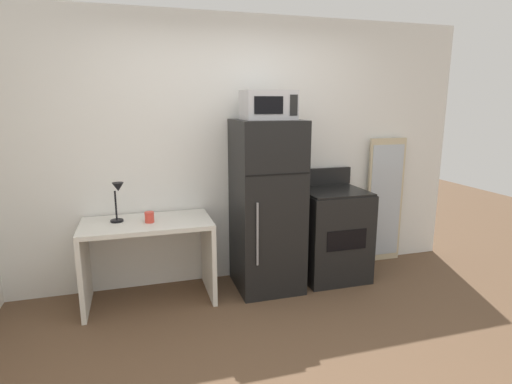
{
  "coord_description": "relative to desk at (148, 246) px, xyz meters",
  "views": [
    {
      "loc": [
        -0.93,
        -2.29,
        1.77
      ],
      "look_at": [
        0.08,
        1.1,
        1.0
      ],
      "focal_mm": 28.79,
      "sensor_mm": 36.0,
      "label": 1
    }
  ],
  "objects": [
    {
      "name": "desk",
      "position": [
        0.0,
        0.0,
        0.0
      ],
      "size": [
        1.13,
        0.61,
        0.75
      ],
      "color": "silver",
      "rests_on": "ground"
    },
    {
      "name": "ground_plane",
      "position": [
        0.87,
        -1.33,
        -0.52
      ],
      "size": [
        12.0,
        12.0,
        0.0
      ],
      "primitive_type": "plane",
      "color": "brown"
    },
    {
      "name": "wall_back_white",
      "position": [
        0.87,
        0.37,
        0.78
      ],
      "size": [
        5.0,
        0.1,
        2.6
      ],
      "primitive_type": "cube",
      "color": "white",
      "rests_on": "ground"
    },
    {
      "name": "refrigerator",
      "position": [
        1.11,
        -0.01,
        0.29
      ],
      "size": [
        0.6,
        0.66,
        1.63
      ],
      "color": "black",
      "rests_on": "ground"
    },
    {
      "name": "leaning_mirror",
      "position": [
        2.6,
        0.26,
        0.18
      ],
      "size": [
        0.44,
        0.03,
        1.4
      ],
      "color": "#C6B793",
      "rests_on": "ground"
    },
    {
      "name": "coffee_mug",
      "position": [
        0.03,
        -0.04,
        0.28
      ],
      "size": [
        0.08,
        0.08,
        0.09
      ],
      "primitive_type": "cylinder",
      "color": "#D83F33",
      "rests_on": "desk"
    },
    {
      "name": "microwave",
      "position": [
        1.11,
        -0.03,
        1.23
      ],
      "size": [
        0.46,
        0.35,
        0.26
      ],
      "color": "#B7B7BC",
      "rests_on": "refrigerator"
    },
    {
      "name": "desk_lamp",
      "position": [
        -0.23,
        0.05,
        0.47
      ],
      "size": [
        0.14,
        0.12,
        0.35
      ],
      "color": "black",
      "rests_on": "desk"
    },
    {
      "name": "oven_range",
      "position": [
        1.83,
        0.01,
        -0.05
      ],
      "size": [
        0.65,
        0.61,
        1.1
      ],
      "color": "black",
      "rests_on": "ground"
    }
  ]
}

